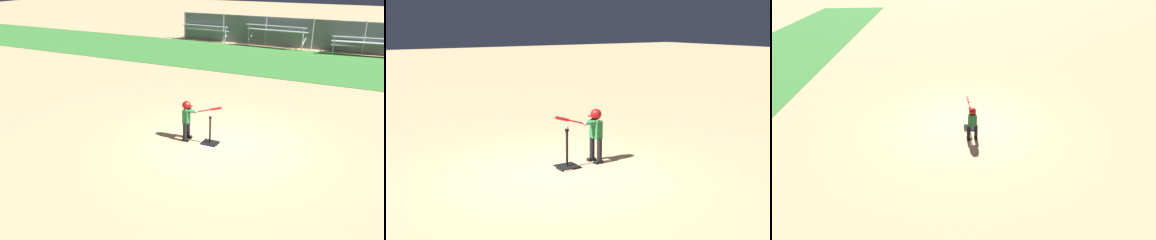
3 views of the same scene
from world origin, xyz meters
TOP-DOWN VIEW (x-y plane):
  - ground_plane at (0.00, 0.00)m, footprint 90.00×90.00m
  - home_plate at (-0.29, -0.19)m, footprint 0.48×0.48m
  - batting_tee at (-0.28, -0.16)m, footprint 0.43×0.38m
  - batter_child at (-0.93, -0.17)m, footprint 1.09×0.35m
  - baseball at (-0.28, -0.16)m, footprint 0.07×0.07m

SIDE VIEW (x-z plane):
  - ground_plane at x=0.00m, z-range 0.00..0.00m
  - home_plate at x=-0.29m, z-range 0.00..0.02m
  - batting_tee at x=-0.28m, z-range -0.28..0.50m
  - batter_child at x=-0.93m, z-range 0.15..1.26m
  - baseball at x=-0.28m, z-range 0.78..0.86m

